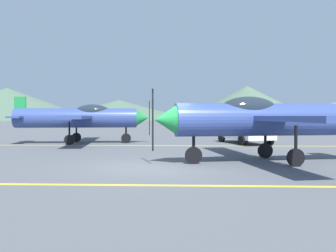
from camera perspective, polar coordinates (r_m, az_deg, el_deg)
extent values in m
plane|color=#54565B|center=(11.78, -2.36, -6.72)|extent=(400.00, 400.00, 0.00)
cube|color=yellow|center=(8.78, -4.00, -9.59)|extent=(80.00, 0.16, 0.01)
cube|color=yellow|center=(20.08, -0.41, -3.21)|extent=(80.00, 0.16, 0.01)
cylinder|color=#33478C|center=(13.54, 16.83, 1.00)|extent=(7.48, 2.63, 1.19)
cone|color=#1E8C3F|center=(12.32, -0.49, 1.01)|extent=(0.95, 1.15, 1.02)
cube|color=black|center=(12.26, -2.49, 1.00)|extent=(0.07, 0.14, 2.17)
ellipsoid|color=#1E2833|center=(13.14, 13.00, 2.57)|extent=(2.32, 1.39, 0.98)
cube|color=#33478C|center=(13.35, 15.15, 1.24)|extent=(3.06, 9.61, 0.17)
cylinder|color=black|center=(12.54, 4.19, -2.30)|extent=(0.11, 0.11, 1.09)
cylinder|color=black|center=(12.59, 4.18, -4.78)|extent=(0.62, 0.25, 0.61)
cylinder|color=black|center=(14.74, 15.53, -1.76)|extent=(0.11, 0.11, 1.09)
cylinder|color=black|center=(14.78, 15.52, -3.87)|extent=(0.62, 0.25, 0.61)
cylinder|color=black|center=(12.61, 20.06, -2.38)|extent=(0.11, 0.11, 1.09)
cylinder|color=black|center=(12.66, 20.04, -4.84)|extent=(0.62, 0.25, 0.61)
cylinder|color=#33478C|center=(22.41, -14.64, 1.27)|extent=(7.48, 2.14, 1.19)
cone|color=#1E8C3F|center=(22.11, -4.17, 1.31)|extent=(0.89, 1.11, 1.02)
cube|color=black|center=(22.12, -3.04, 1.32)|extent=(0.06, 0.13, 2.17)
ellipsoid|color=#1E2833|center=(22.27, -12.17, 2.20)|extent=(2.28, 1.25, 0.98)
cube|color=#33478C|center=(22.34, -13.54, 1.41)|extent=(2.42, 9.63, 0.17)
cube|color=#33478C|center=(23.21, -22.87, 1.34)|extent=(1.12, 2.90, 0.11)
cube|color=#1E8C3F|center=(23.21, -22.89, 2.81)|extent=(0.70, 0.22, 1.30)
cylinder|color=black|center=(22.13, -6.84, -0.57)|extent=(0.11, 0.11, 1.09)
cylinder|color=black|center=(22.16, -6.83, -1.98)|extent=(0.62, 0.21, 0.61)
cylinder|color=black|center=(21.29, -15.74, -0.71)|extent=(0.11, 0.11, 1.09)
cylinder|color=black|center=(21.32, -15.72, -2.18)|extent=(0.62, 0.21, 0.61)
cylinder|color=black|center=(23.64, -14.67, -0.47)|extent=(0.11, 0.11, 1.09)
cylinder|color=black|center=(23.67, -14.66, -1.79)|extent=(0.62, 0.21, 0.61)
cube|color=white|center=(22.14, 12.34, -1.00)|extent=(3.02, 4.64, 0.75)
cube|color=black|center=(22.25, 12.17, 0.69)|extent=(2.24, 2.78, 0.55)
cylinder|color=black|center=(20.49, 11.95, -2.26)|extent=(0.40, 0.68, 0.64)
cylinder|color=black|center=(21.37, 16.24, -2.13)|extent=(0.40, 0.68, 0.64)
cylinder|color=black|center=(23.04, 8.70, -1.81)|extent=(0.40, 0.68, 0.64)
cylinder|color=black|center=(23.83, 12.66, -1.72)|extent=(0.40, 0.68, 0.64)
cone|color=#4C6651|center=(161.48, -24.65, 3.30)|extent=(72.58, 72.58, 13.31)
cone|color=#4C6651|center=(149.87, -7.98, 2.61)|extent=(62.26, 62.26, 8.29)
cone|color=#4C6651|center=(141.18, 12.74, 3.67)|extent=(51.29, 51.29, 13.32)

